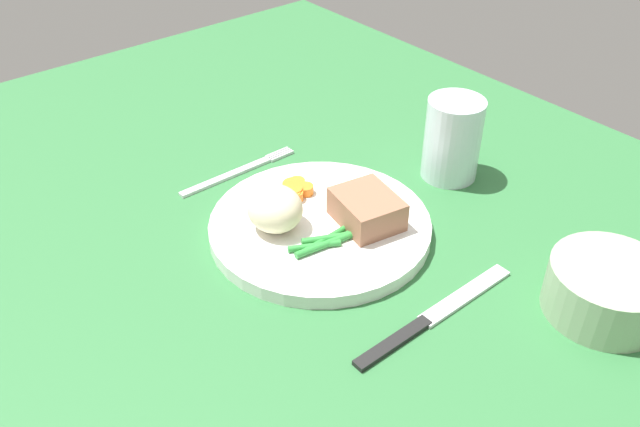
# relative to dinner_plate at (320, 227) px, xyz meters

# --- Properties ---
(dining_table) EXTENTS (1.20, 0.90, 0.02)m
(dining_table) POSITION_rel_dinner_plate_xyz_m (-0.02, 0.02, -0.02)
(dining_table) COLOR #2D6B38
(dining_table) RESTS_ON ground
(dinner_plate) EXTENTS (0.25, 0.25, 0.02)m
(dinner_plate) POSITION_rel_dinner_plate_xyz_m (0.00, 0.00, 0.00)
(dinner_plate) COLOR white
(dinner_plate) RESTS_ON dining_table
(meat_portion) EXTENTS (0.08, 0.07, 0.03)m
(meat_portion) POSITION_rel_dinner_plate_xyz_m (0.03, 0.04, 0.02)
(meat_portion) COLOR #936047
(meat_portion) RESTS_ON dinner_plate
(mashed_potatoes) EXTENTS (0.06, 0.06, 0.05)m
(mashed_potatoes) POSITION_rel_dinner_plate_xyz_m (-0.02, -0.04, 0.03)
(mashed_potatoes) COLOR beige
(mashed_potatoes) RESTS_ON dinner_plate
(carrot_slices) EXTENTS (0.04, 0.04, 0.01)m
(carrot_slices) POSITION_rel_dinner_plate_xyz_m (-0.06, 0.01, 0.01)
(carrot_slices) COLOR orange
(carrot_slices) RESTS_ON dinner_plate
(green_beans) EXTENTS (0.03, 0.09, 0.01)m
(green_beans) POSITION_rel_dinner_plate_xyz_m (0.04, -0.02, 0.01)
(green_beans) COLOR #2D8C38
(green_beans) RESTS_ON dinner_plate
(fork) EXTENTS (0.01, 0.17, 0.00)m
(fork) POSITION_rel_dinner_plate_xyz_m (-0.16, -0.00, -0.01)
(fork) COLOR silver
(fork) RESTS_ON dining_table
(knife) EXTENTS (0.02, 0.20, 0.01)m
(knife) POSITION_rel_dinner_plate_xyz_m (0.17, -0.00, -0.01)
(knife) COLOR black
(knife) RESTS_ON dining_table
(water_glass) EXTENTS (0.07, 0.07, 0.10)m
(water_glass) POSITION_rel_dinner_plate_xyz_m (0.01, 0.20, 0.04)
(water_glass) COLOR silver
(water_glass) RESTS_ON dining_table
(salad_bowl) EXTENTS (0.11, 0.11, 0.05)m
(salad_bowl) POSITION_rel_dinner_plate_xyz_m (0.27, 0.13, 0.02)
(salad_bowl) COLOR #99B28C
(salad_bowl) RESTS_ON dining_table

